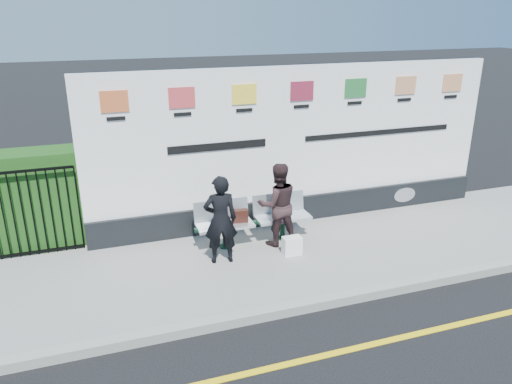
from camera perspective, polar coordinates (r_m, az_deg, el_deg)
ground at (r=6.94m, az=13.69°, el=-16.47°), size 80.00×80.00×0.00m
pavement at (r=8.77m, az=5.08°, el=-7.13°), size 14.00×3.00×0.12m
kerb at (r=7.60m, az=9.70°, el=-11.94°), size 14.00×0.18×0.14m
yellow_line at (r=6.94m, az=13.69°, el=-16.44°), size 14.00×0.10×0.01m
billboard at (r=9.60m, az=4.84°, el=4.11°), size 8.00×0.30×3.00m
hedge at (r=9.52m, az=-25.80°, el=-0.93°), size 2.35×0.70×1.70m
railing at (r=9.12m, az=-26.00°, el=-2.38°), size 2.05×0.06×1.54m
bench at (r=8.93m, az=-0.19°, el=-4.51°), size 2.07×0.55×0.44m
woman_left at (r=8.09m, az=-4.08°, el=-3.18°), size 0.58×0.42×1.50m
woman_right at (r=8.70m, az=2.49°, el=-1.42°), size 0.76×0.61×1.50m
handbag_brown at (r=8.72m, az=-1.88°, el=-2.75°), size 0.30×0.16×0.23m
carrier_bag_white at (r=8.57m, az=4.13°, el=-6.14°), size 0.32×0.19×0.32m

